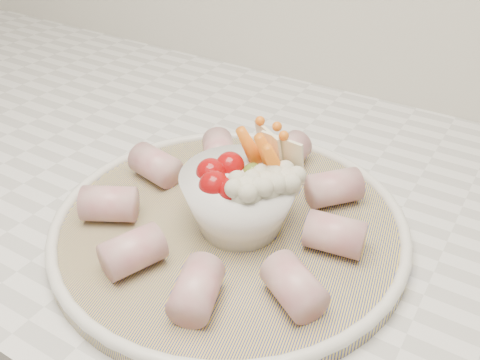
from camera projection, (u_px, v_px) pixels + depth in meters
The scene contains 3 objects.
serving_platter at pixel (230, 225), 0.55m from camera, with size 0.43×0.43×0.02m.
veggie_bowl at pixel (243, 195), 0.52m from camera, with size 0.12×0.12×0.10m.
cured_meat_rolls at pixel (229, 207), 0.54m from camera, with size 0.28×0.29×0.04m.
Camera 1 is at (0.15, 1.00, 1.28)m, focal length 40.00 mm.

